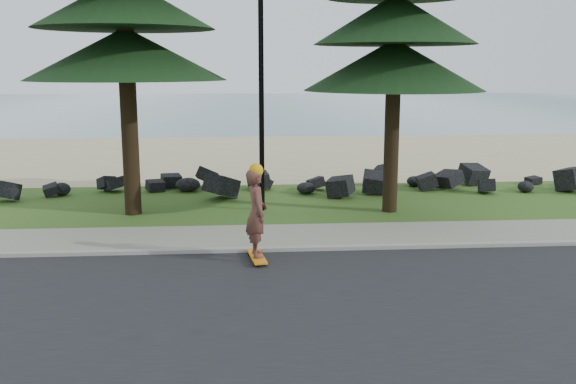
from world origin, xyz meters
The scene contains 9 objects.
ground centered at (0.00, 0.00, 0.00)m, with size 160.00×160.00×0.00m, color #32581B.
road centered at (0.00, -4.50, 0.01)m, with size 160.00×7.00×0.02m, color black.
kerb centered at (0.00, -0.90, 0.05)m, with size 160.00×0.20×0.10m, color gray.
sidewalk centered at (0.00, 0.20, 0.04)m, with size 160.00×2.00×0.08m, color gray.
beach_sand centered at (0.00, 14.50, 0.01)m, with size 160.00×15.00×0.01m, color tan.
ocean centered at (0.00, 51.00, 0.00)m, with size 160.00×58.00×0.01m, color #3B6672.
seawall_boulders centered at (0.00, 5.60, 0.00)m, with size 60.00×2.40×1.10m, color black, non-canonical shape.
lamp_post centered at (0.00, 3.20, 4.13)m, with size 0.25×0.14×8.14m.
skateboarder centered at (-0.28, -1.56, 1.01)m, with size 0.52×1.11×2.01m.
Camera 1 is at (-0.58, -14.21, 3.94)m, focal length 40.00 mm.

